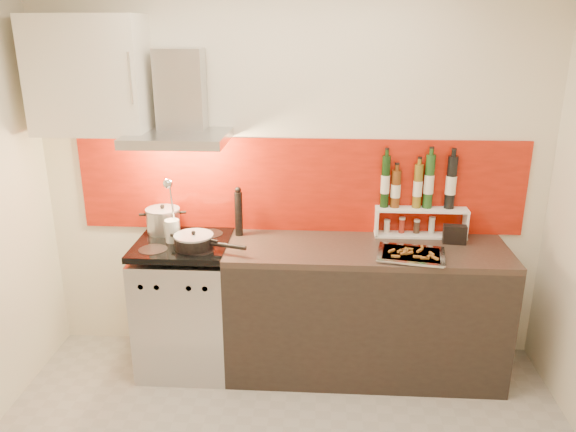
# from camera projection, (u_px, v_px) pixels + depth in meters

# --- Properties ---
(back_wall) EXTENTS (3.40, 0.02, 2.60)m
(back_wall) POSITION_uv_depth(u_px,v_px,m) (292.00, 173.00, 3.77)
(back_wall) COLOR silver
(back_wall) RESTS_ON ground
(backsplash) EXTENTS (3.00, 0.02, 0.64)m
(backsplash) POSITION_uv_depth(u_px,v_px,m) (299.00, 185.00, 3.78)
(backsplash) COLOR maroon
(backsplash) RESTS_ON back_wall
(range_stove) EXTENTS (0.60, 0.60, 0.91)m
(range_stove) POSITION_uv_depth(u_px,v_px,m) (186.00, 306.00, 3.80)
(range_stove) COLOR #B7B7BA
(range_stove) RESTS_ON ground
(counter) EXTENTS (1.80, 0.60, 0.90)m
(counter) POSITION_uv_depth(u_px,v_px,m) (364.00, 310.00, 3.73)
(counter) COLOR black
(counter) RESTS_ON ground
(range_hood) EXTENTS (0.62, 0.50, 0.61)m
(range_hood) POSITION_uv_depth(u_px,v_px,m) (179.00, 110.00, 3.51)
(range_hood) COLOR #B7B7BA
(range_hood) RESTS_ON back_wall
(upper_cabinet) EXTENTS (0.70, 0.35, 0.72)m
(upper_cabinet) POSITION_uv_depth(u_px,v_px,m) (89.00, 75.00, 3.47)
(upper_cabinet) COLOR white
(upper_cabinet) RESTS_ON back_wall
(stock_pot) EXTENTS (0.23, 0.23, 0.20)m
(stock_pot) POSITION_uv_depth(u_px,v_px,m) (163.00, 220.00, 3.79)
(stock_pot) COLOR #B7B7BA
(stock_pot) RESTS_ON range_stove
(saute_pan) EXTENTS (0.47, 0.25, 0.11)m
(saute_pan) POSITION_uv_depth(u_px,v_px,m) (195.00, 241.00, 3.53)
(saute_pan) COLOR black
(saute_pan) RESTS_ON range_stove
(utensil_jar) EXTENTS (0.09, 0.14, 0.45)m
(utensil_jar) POSITION_uv_depth(u_px,v_px,m) (172.00, 224.00, 3.60)
(utensil_jar) COLOR silver
(utensil_jar) RESTS_ON range_stove
(pepper_mill) EXTENTS (0.05, 0.05, 0.34)m
(pepper_mill) POSITION_uv_depth(u_px,v_px,m) (239.00, 212.00, 3.74)
(pepper_mill) COLOR black
(pepper_mill) RESTS_ON counter
(step_shelf) EXTENTS (0.61, 0.17, 0.55)m
(step_shelf) POSITION_uv_depth(u_px,v_px,m) (419.00, 200.00, 3.71)
(step_shelf) COLOR white
(step_shelf) RESTS_ON counter
(caddy_box) EXTENTS (0.15, 0.08, 0.13)m
(caddy_box) POSITION_uv_depth(u_px,v_px,m) (455.00, 235.00, 3.63)
(caddy_box) COLOR black
(caddy_box) RESTS_ON counter
(baking_tray) EXTENTS (0.45, 0.37, 0.03)m
(baking_tray) POSITION_uv_depth(u_px,v_px,m) (411.00, 254.00, 3.43)
(baking_tray) COLOR silver
(baking_tray) RESTS_ON counter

